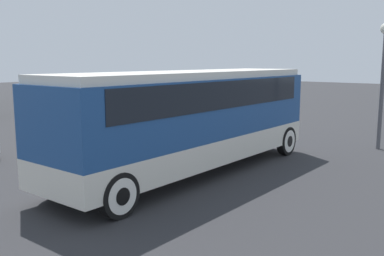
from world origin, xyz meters
TOP-DOWN VIEW (x-y plane):
  - ground_plane at (0.00, 0.00)m, footprint 120.00×120.00m
  - tour_bus at (0.10, -0.00)m, footprint 10.45×2.66m
  - parked_car_mid at (5.06, 8.97)m, footprint 4.59×1.85m
  - lamp_post at (7.70, -3.63)m, footprint 0.44×0.44m

SIDE VIEW (x-z plane):
  - ground_plane at x=0.00m, z-range 0.00..0.00m
  - parked_car_mid at x=5.06m, z-range 0.01..1.28m
  - tour_bus at x=0.10m, z-range 0.33..3.59m
  - lamp_post at x=7.70m, z-range 0.85..5.89m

